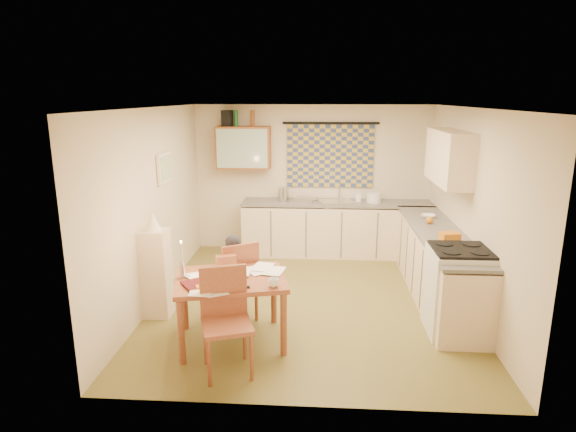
# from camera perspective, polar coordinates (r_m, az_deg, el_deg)

# --- Properties ---
(floor) EXTENTS (4.00, 4.50, 0.02)m
(floor) POSITION_cam_1_polar(r_m,az_deg,el_deg) (6.49, 2.43, -10.04)
(floor) COLOR brown
(floor) RESTS_ON ground
(ceiling) EXTENTS (4.00, 4.50, 0.02)m
(ceiling) POSITION_cam_1_polar(r_m,az_deg,el_deg) (5.93, 2.69, 12.80)
(ceiling) COLOR white
(ceiling) RESTS_ON floor
(wall_back) EXTENTS (4.00, 0.02, 2.50)m
(wall_back) POSITION_cam_1_polar(r_m,az_deg,el_deg) (8.30, 2.88, 4.41)
(wall_back) COLOR beige
(wall_back) RESTS_ON floor
(wall_front) EXTENTS (4.00, 0.02, 2.50)m
(wall_front) POSITION_cam_1_polar(r_m,az_deg,el_deg) (3.92, 1.87, -6.70)
(wall_front) COLOR beige
(wall_front) RESTS_ON floor
(wall_left) EXTENTS (0.02, 4.50, 2.50)m
(wall_left) POSITION_cam_1_polar(r_m,az_deg,el_deg) (6.44, -15.62, 1.09)
(wall_left) COLOR beige
(wall_left) RESTS_ON floor
(wall_right) EXTENTS (0.02, 4.50, 2.50)m
(wall_right) POSITION_cam_1_polar(r_m,az_deg,el_deg) (6.38, 20.92, 0.54)
(wall_right) COLOR beige
(wall_right) RESTS_ON floor
(window_blind) EXTENTS (1.45, 0.03, 1.05)m
(window_blind) POSITION_cam_1_polar(r_m,az_deg,el_deg) (8.21, 5.02, 7.09)
(window_blind) COLOR navy
(window_blind) RESTS_ON wall_back
(curtain_rod) EXTENTS (1.60, 0.04, 0.04)m
(curtain_rod) POSITION_cam_1_polar(r_m,az_deg,el_deg) (8.14, 5.10, 10.92)
(curtain_rod) COLOR black
(curtain_rod) RESTS_ON wall_back
(wall_cabinet) EXTENTS (0.90, 0.34, 0.70)m
(wall_cabinet) POSITION_cam_1_polar(r_m,az_deg,el_deg) (8.15, -5.29, 8.09)
(wall_cabinet) COLOR brown
(wall_cabinet) RESTS_ON wall_back
(wall_cabinet_glass) EXTENTS (0.84, 0.02, 0.64)m
(wall_cabinet_glass) POSITION_cam_1_polar(r_m,az_deg,el_deg) (7.98, -5.48, 7.96)
(wall_cabinet_glass) COLOR #99B2A5
(wall_cabinet_glass) RESTS_ON wall_back
(upper_cabinet_right) EXTENTS (0.34, 1.30, 0.70)m
(upper_cabinet_right) POSITION_cam_1_polar(r_m,az_deg,el_deg) (6.75, 18.56, 6.62)
(upper_cabinet_right) COLOR beige
(upper_cabinet_right) RESTS_ON wall_right
(framed_print) EXTENTS (0.04, 0.50, 0.40)m
(framed_print) POSITION_cam_1_polar(r_m,az_deg,el_deg) (6.72, -14.45, 5.59)
(framed_print) COLOR #F6EACE
(framed_print) RESTS_ON wall_left
(print_canvas) EXTENTS (0.01, 0.42, 0.32)m
(print_canvas) POSITION_cam_1_polar(r_m,az_deg,el_deg) (6.72, -14.24, 5.59)
(print_canvas) COLOR silver
(print_canvas) RESTS_ON wall_left
(counter_back) EXTENTS (3.30, 0.62, 0.92)m
(counter_back) POSITION_cam_1_polar(r_m,az_deg,el_deg) (8.18, 6.26, -1.53)
(counter_back) COLOR beige
(counter_back) RESTS_ON floor
(counter_right) EXTENTS (0.62, 2.95, 0.92)m
(counter_right) POSITION_cam_1_polar(r_m,az_deg,el_deg) (6.75, 17.19, -5.52)
(counter_right) COLOR beige
(counter_right) RESTS_ON floor
(stove) EXTENTS (0.65, 0.65, 1.00)m
(stove) POSITION_cam_1_polar(r_m,az_deg,el_deg) (5.82, 19.49, -8.37)
(stove) COLOR white
(stove) RESTS_ON floor
(sink) EXTENTS (0.66, 0.59, 0.10)m
(sink) POSITION_cam_1_polar(r_m,az_deg,el_deg) (8.07, 5.75, 1.41)
(sink) COLOR silver
(sink) RESTS_ON counter_back
(tap) EXTENTS (0.03, 0.03, 0.28)m
(tap) POSITION_cam_1_polar(r_m,az_deg,el_deg) (8.22, 6.11, 2.90)
(tap) COLOR silver
(tap) RESTS_ON counter_back
(dish_rack) EXTENTS (0.42, 0.39, 0.06)m
(dish_rack) POSITION_cam_1_polar(r_m,az_deg,el_deg) (8.06, 2.04, 1.95)
(dish_rack) COLOR silver
(dish_rack) RESTS_ON counter_back
(kettle) EXTENTS (0.20, 0.20, 0.24)m
(kettle) POSITION_cam_1_polar(r_m,az_deg,el_deg) (8.06, -0.54, 2.61)
(kettle) COLOR silver
(kettle) RESTS_ON counter_back
(mixing_bowl) EXTENTS (0.24, 0.24, 0.16)m
(mixing_bowl) POSITION_cam_1_polar(r_m,az_deg,el_deg) (8.10, 10.16, 2.16)
(mixing_bowl) COLOR white
(mixing_bowl) RESTS_ON counter_back
(soap_bottle) EXTENTS (0.10, 0.10, 0.19)m
(soap_bottle) POSITION_cam_1_polar(r_m,az_deg,el_deg) (8.12, 8.35, 2.38)
(soap_bottle) COLOR white
(soap_bottle) RESTS_ON counter_back
(bowl) EXTENTS (0.30, 0.30, 0.05)m
(bowl) POSITION_cam_1_polar(r_m,az_deg,el_deg) (7.25, 16.24, -0.02)
(bowl) COLOR white
(bowl) RESTS_ON counter_right
(orange_bag) EXTENTS (0.25, 0.20, 0.12)m
(orange_bag) POSITION_cam_1_polar(r_m,az_deg,el_deg) (6.12, 18.61, -2.42)
(orange_bag) COLOR orange
(orange_bag) RESTS_ON counter_right
(fruit_orange) EXTENTS (0.10, 0.10, 0.10)m
(fruit_orange) POSITION_cam_1_polar(r_m,az_deg,el_deg) (6.92, 16.43, -0.48)
(fruit_orange) COLOR orange
(fruit_orange) RESTS_ON counter_right
(speaker) EXTENTS (0.17, 0.21, 0.26)m
(speaker) POSITION_cam_1_polar(r_m,az_deg,el_deg) (8.16, -7.21, 11.43)
(speaker) COLOR black
(speaker) RESTS_ON wall_cabinet
(bottle_green) EXTENTS (0.09, 0.09, 0.26)m
(bottle_green) POSITION_cam_1_polar(r_m,az_deg,el_deg) (8.13, -6.19, 11.45)
(bottle_green) COLOR #195926
(bottle_green) RESTS_ON wall_cabinet
(bottle_brown) EXTENTS (0.08, 0.08, 0.26)m
(bottle_brown) POSITION_cam_1_polar(r_m,az_deg,el_deg) (8.09, -4.23, 11.48)
(bottle_brown) COLOR brown
(bottle_brown) RESTS_ON wall_cabinet
(dining_table) EXTENTS (1.32, 1.11, 0.75)m
(dining_table) POSITION_cam_1_polar(r_m,az_deg,el_deg) (5.37, -6.73, -10.93)
(dining_table) COLOR brown
(dining_table) RESTS_ON floor
(chair_far) EXTENTS (0.62, 0.62, 0.99)m
(chair_far) POSITION_cam_1_polar(r_m,az_deg,el_deg) (5.92, -6.20, -9.24)
(chair_far) COLOR brown
(chair_far) RESTS_ON floor
(chair_near) EXTENTS (0.59, 0.59, 1.03)m
(chair_near) POSITION_cam_1_polar(r_m,az_deg,el_deg) (4.87, -7.21, -14.52)
(chair_near) COLOR brown
(chair_near) RESTS_ON floor
(person) EXTENTS (0.43, 0.31, 1.08)m
(person) POSITION_cam_1_polar(r_m,az_deg,el_deg) (5.78, -6.47, -7.30)
(person) COLOR black
(person) RESTS_ON floor
(shelf_stand) EXTENTS (0.32, 0.30, 1.09)m
(shelf_stand) POSITION_cam_1_polar(r_m,az_deg,el_deg) (6.09, -15.34, -6.58)
(shelf_stand) COLOR beige
(shelf_stand) RESTS_ON floor
(lampshade) EXTENTS (0.20, 0.20, 0.22)m
(lampshade) POSITION_cam_1_polar(r_m,az_deg,el_deg) (5.89, -15.75, -0.61)
(lampshade) COLOR #F6EACE
(lampshade) RESTS_ON shelf_stand
(letter_rack) EXTENTS (0.24, 0.17, 0.16)m
(letter_rack) POSITION_cam_1_polar(r_m,az_deg,el_deg) (5.44, -7.34, -5.47)
(letter_rack) COLOR brown
(letter_rack) RESTS_ON dining_table
(mug) EXTENTS (0.16, 0.16, 0.09)m
(mug) POSITION_cam_1_polar(r_m,az_deg,el_deg) (4.93, -1.70, -7.89)
(mug) COLOR white
(mug) RESTS_ON dining_table
(magazine) EXTENTS (0.48, 0.48, 0.03)m
(magazine) POSITION_cam_1_polar(r_m,az_deg,el_deg) (5.02, -12.19, -8.22)
(magazine) COLOR maroon
(magazine) RESTS_ON dining_table
(book) EXTENTS (0.26, 0.30, 0.02)m
(book) POSITION_cam_1_polar(r_m,az_deg,el_deg) (5.11, -11.22, -7.79)
(book) COLOR orange
(book) RESTS_ON dining_table
(orange_box) EXTENTS (0.14, 0.12, 0.04)m
(orange_box) POSITION_cam_1_polar(r_m,az_deg,el_deg) (4.95, -10.15, -8.34)
(orange_box) COLOR orange
(orange_box) RESTS_ON dining_table
(eyeglasses) EXTENTS (0.13, 0.06, 0.02)m
(eyeglasses) POSITION_cam_1_polar(r_m,az_deg,el_deg) (4.94, -5.31, -8.39)
(eyeglasses) COLOR black
(eyeglasses) RESTS_ON dining_table
(candle_holder) EXTENTS (0.08, 0.08, 0.18)m
(candle_holder) POSITION_cam_1_polar(r_m,az_deg,el_deg) (5.26, -12.41, -6.27)
(candle_holder) COLOR silver
(candle_holder) RESTS_ON dining_table
(candle) EXTENTS (0.03, 0.03, 0.22)m
(candle) POSITION_cam_1_polar(r_m,az_deg,el_deg) (5.17, -12.51, -4.32)
(candle) COLOR white
(candle) RESTS_ON dining_table
(candle_flame) EXTENTS (0.02, 0.02, 0.02)m
(candle_flame) POSITION_cam_1_polar(r_m,az_deg,el_deg) (5.14, -12.57, -3.00)
(candle_flame) COLOR #FFCC66
(candle_flame) RESTS_ON dining_table
(papers) EXTENTS (1.08, 1.05, 0.02)m
(papers) POSITION_cam_1_polar(r_m,az_deg,el_deg) (5.16, -7.50, -7.40)
(papers) COLOR white
(papers) RESTS_ON dining_table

